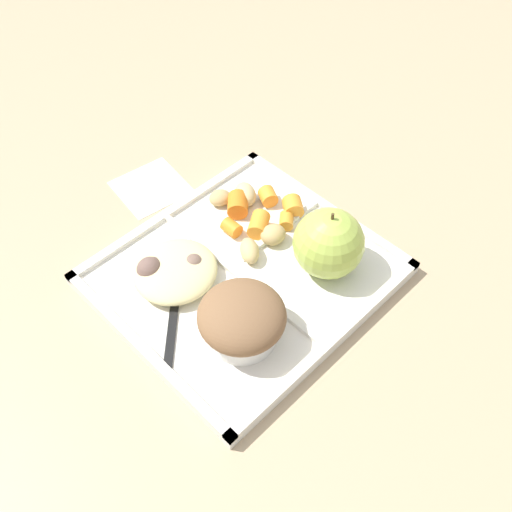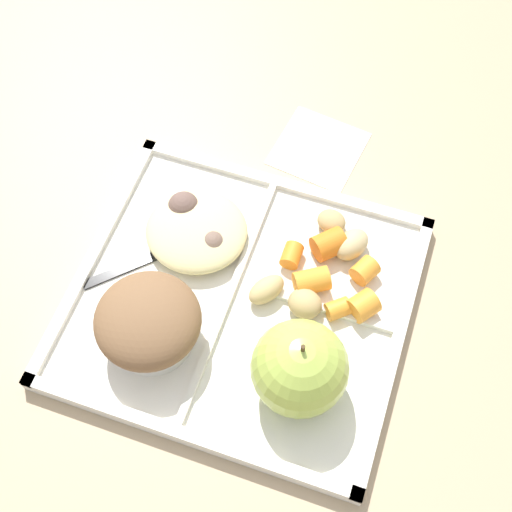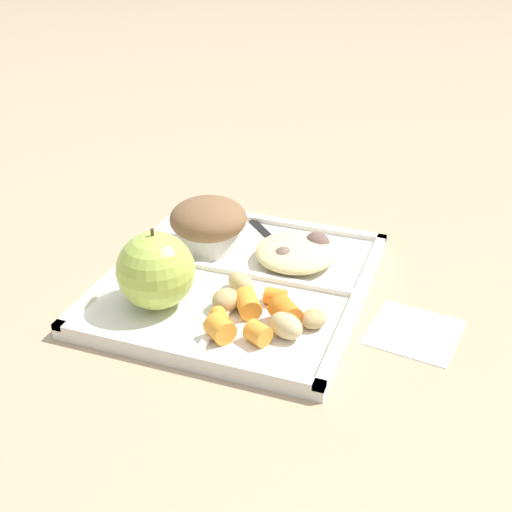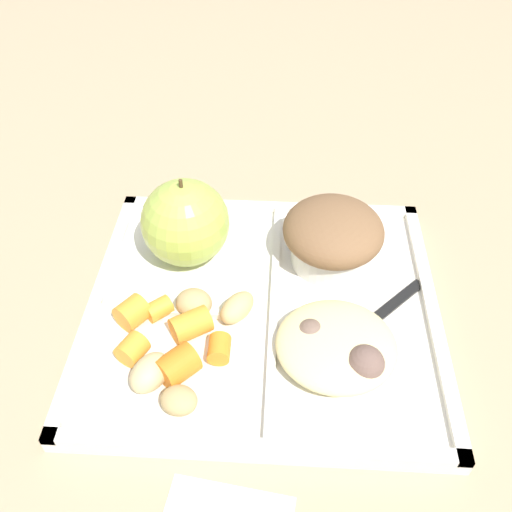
{
  "view_description": "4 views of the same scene",
  "coord_description": "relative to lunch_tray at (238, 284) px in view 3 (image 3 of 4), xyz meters",
  "views": [
    {
      "loc": [
        0.29,
        0.32,
        0.57
      ],
      "look_at": [
        -0.01,
        0.01,
        0.05
      ],
      "focal_mm": 40.67,
      "sensor_mm": 36.0,
      "label": 1
    },
    {
      "loc": [
        -0.11,
        0.27,
        0.63
      ],
      "look_at": [
        -0.0,
        -0.03,
        0.04
      ],
      "focal_mm": 49.34,
      "sensor_mm": 36.0,
      "label": 2
    },
    {
      "loc": [
        -0.62,
        -0.25,
        0.42
      ],
      "look_at": [
        -0.0,
        -0.02,
        0.05
      ],
      "focal_mm": 47.08,
      "sensor_mm": 36.0,
      "label": 3
    },
    {
      "loc": [
        0.01,
        -0.33,
        0.4
      ],
      "look_at": [
        -0.01,
        0.01,
        0.06
      ],
      "focal_mm": 39.08,
      "sensor_mm": 36.0,
      "label": 4
    }
  ],
  "objects": [
    {
      "name": "carrot_slice_large",
      "position": [
        -0.11,
        -0.06,
        0.02
      ],
      "size": [
        0.03,
        0.03,
        0.02
      ],
      "primitive_type": "cylinder",
      "rotation": [
        0.0,
        1.57,
        4.24
      ],
      "color": "orange",
      "rests_on": "lunch_tray"
    },
    {
      "name": "lunch_tray",
      "position": [
        0.0,
        0.0,
        0.0
      ],
      "size": [
        0.32,
        0.29,
        0.02
      ],
      "color": "silver",
      "rests_on": "ground"
    },
    {
      "name": "meatball_center",
      "position": [
        0.09,
        -0.07,
        0.02
      ],
      "size": [
        0.03,
        0.03,
        0.03
      ],
      "primitive_type": "sphere",
      "color": "brown",
      "rests_on": "lunch_tray"
    },
    {
      "name": "plastic_fork",
      "position": [
        0.09,
        -0.02,
        0.01
      ],
      "size": [
        0.11,
        0.11,
        0.0
      ],
      "color": "black",
      "rests_on": "lunch_tray"
    },
    {
      "name": "meatball_back",
      "position": [
        0.04,
        -0.04,
        0.02
      ],
      "size": [
        0.03,
        0.03,
        0.03
      ],
      "primitive_type": "sphere",
      "color": "#755B4C",
      "rests_on": "lunch_tray"
    },
    {
      "name": "potato_chunk_golden",
      "position": [
        -0.09,
        -0.09,
        0.02
      ],
      "size": [
        0.04,
        0.05,
        0.03
      ],
      "primitive_type": "ellipsoid",
      "rotation": [
        0.0,
        0.0,
        4.24
      ],
      "color": "tan",
      "rests_on": "lunch_tray"
    },
    {
      "name": "paper_napkin",
      "position": [
        -0.02,
        -0.21,
        -0.01
      ],
      "size": [
        0.1,
        0.1,
        0.0
      ],
      "primitive_type": "cube",
      "rotation": [
        0.0,
        0.0,
        -0.14
      ],
      "color": "white",
      "rests_on": "ground"
    },
    {
      "name": "potato_chunk_browned",
      "position": [
        -0.06,
        -0.01,
        0.02
      ],
      "size": [
        0.04,
        0.04,
        0.02
      ],
      "primitive_type": "ellipsoid",
      "rotation": [
        0.0,
        0.0,
        1.35
      ],
      "color": "tan",
      "rests_on": "lunch_tray"
    },
    {
      "name": "carrot_slice_near_corner",
      "position": [
        -0.07,
        -0.08,
        0.02
      ],
      "size": [
        0.04,
        0.04,
        0.03
      ],
      "primitive_type": "cylinder",
      "rotation": [
        0.0,
        1.57,
        0.79
      ],
      "color": "orange",
      "rests_on": "lunch_tray"
    },
    {
      "name": "potato_chunk_large",
      "position": [
        -0.06,
        -0.11,
        0.01
      ],
      "size": [
        0.03,
        0.03,
        0.02
      ],
      "primitive_type": "ellipsoid",
      "rotation": [
        0.0,
        0.0,
        1.33
      ],
      "color": "tan",
      "rests_on": "lunch_tray"
    },
    {
      "name": "ground",
      "position": [
        0.0,
        0.0,
        -0.01
      ],
      "size": [
        6.0,
        6.0,
        0.0
      ],
      "primitive_type": "plane",
      "color": "tan"
    },
    {
      "name": "meatball_side",
      "position": [
        0.08,
        -0.07,
        0.02
      ],
      "size": [
        0.03,
        0.03,
        0.03
      ],
      "primitive_type": "sphere",
      "color": "brown",
      "rests_on": "lunch_tray"
    },
    {
      "name": "carrot_slice_edge",
      "position": [
        -0.03,
        -0.06,
        0.01
      ],
      "size": [
        0.02,
        0.02,
        0.02
      ],
      "primitive_type": "cylinder",
      "rotation": [
        0.0,
        1.57,
        4.72
      ],
      "color": "orange",
      "rests_on": "lunch_tray"
    },
    {
      "name": "carrot_slice_back",
      "position": [
        -0.09,
        -0.02,
        0.01
      ],
      "size": [
        0.03,
        0.03,
        0.02
      ],
      "primitive_type": "cylinder",
      "rotation": [
        0.0,
        1.57,
        3.85
      ],
      "color": "orange",
      "rests_on": "lunch_tray"
    },
    {
      "name": "potato_chunk_corner",
      "position": [
        -0.02,
        -0.01,
        0.02
      ],
      "size": [
        0.04,
        0.05,
        0.02
      ],
      "primitive_type": "ellipsoid",
      "rotation": [
        0.0,
        0.0,
        0.99
      ],
      "color": "tan",
      "rests_on": "lunch_tray"
    },
    {
      "name": "egg_noodle_pile",
      "position": [
        0.06,
        -0.05,
        0.02
      ],
      "size": [
        0.1,
        0.1,
        0.03
      ],
      "primitive_type": "ellipsoid",
      "color": "beige",
      "rests_on": "lunch_tray"
    },
    {
      "name": "carrot_slice_center",
      "position": [
        -0.11,
        -0.03,
        0.02
      ],
      "size": [
        0.04,
        0.03,
        0.03
      ],
      "primitive_type": "cylinder",
      "rotation": [
        0.0,
        1.57,
        0.93
      ],
      "color": "orange",
      "rests_on": "lunch_tray"
    },
    {
      "name": "green_apple",
      "position": [
        -0.08,
        0.06,
        0.05
      ],
      "size": [
        0.09,
        0.09,
        0.09
      ],
      "color": "#A8C14C",
      "rests_on": "lunch_tray"
    },
    {
      "name": "bran_muffin",
      "position": [
        0.06,
        0.06,
        0.04
      ],
      "size": [
        0.1,
        0.1,
        0.06
      ],
      "color": "silver",
      "rests_on": "lunch_tray"
    },
    {
      "name": "carrot_slice_diagonal",
      "position": [
        -0.06,
        -0.04,
        0.02
      ],
      "size": [
        0.04,
        0.04,
        0.02
      ],
      "primitive_type": "cylinder",
      "rotation": [
        0.0,
        1.57,
        0.57
      ],
      "color": "orange",
      "rests_on": "lunch_tray"
    }
  ]
}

